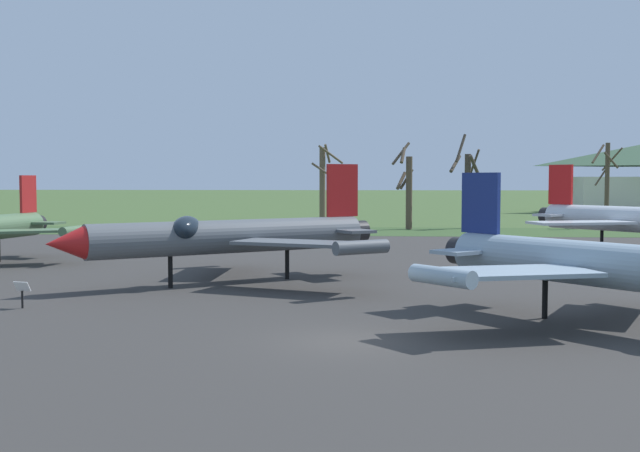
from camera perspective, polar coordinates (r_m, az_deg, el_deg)
name	(u,v)px	position (r m, az deg, el deg)	size (l,w,h in m)	color
ground_plane	(348,343)	(24.32, 2.01, -8.35)	(600.00, 600.00, 0.00)	#425B2D
asphalt_apron	(360,276)	(40.41, 2.91, -3.58)	(78.17, 54.35, 0.05)	#383533
grass_verge_strip	(369,232)	(73.44, 3.51, -0.40)	(138.17, 12.00, 0.06)	#365228
jet_fighter_front_left	(230,235)	(37.29, -6.50, -0.68)	(14.62, 13.53, 5.67)	#565B60
info_placard_front_left	(22,291)	(32.18, -20.56, -4.41)	(0.67, 0.37, 1.07)	black
jet_fighter_front_right	(628,266)	(27.12, 21.18, -2.71)	(13.10, 13.61, 5.18)	#8EA3B2
bare_tree_far_left	(323,184)	(81.27, 0.21, 3.05)	(3.28, 2.65, 8.41)	brown
bare_tree_left_of_center	(408,187)	(76.79, 6.29, 2.78)	(2.20, 2.32, 8.46)	brown
bare_tree_center	(467,183)	(78.83, 10.48, 3.02)	(3.25, 3.20, 9.29)	#42382D
bare_tree_right_of_center	(607,181)	(83.54, 19.85, 3.06)	(3.11, 2.55, 8.43)	brown
visitor_building	(640,179)	(123.40, 21.97, 3.14)	(23.81, 15.07, 9.77)	beige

